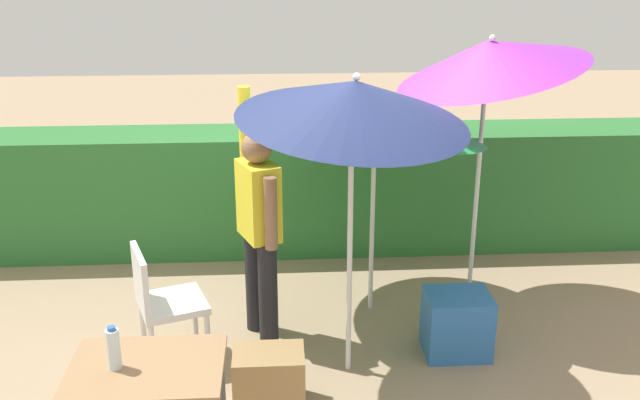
{
  "coord_description": "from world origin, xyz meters",
  "views": [
    {
      "loc": [
        -0.3,
        -4.47,
        2.82
      ],
      "look_at": [
        0.0,
        0.3,
        1.1
      ],
      "focal_mm": 39.95,
      "sensor_mm": 36.0,
      "label": 1
    }
  ],
  "objects_px": {
    "umbrella_orange": "(372,117)",
    "chair_plastic": "(162,300)",
    "umbrella_rainbow": "(489,58)",
    "umbrella_yellow": "(354,102)",
    "cooler_box": "(457,324)",
    "person_vendor": "(259,222)",
    "crate_cardboard": "(269,379)",
    "folding_table": "(148,381)",
    "bottle_water": "(114,348)"
  },
  "relations": [
    {
      "from": "person_vendor",
      "to": "chair_plastic",
      "type": "xyz_separation_m",
      "value": [
        -0.68,
        -0.34,
        -0.42
      ]
    },
    {
      "from": "umbrella_rainbow",
      "to": "umbrella_yellow",
      "type": "relative_size",
      "value": 1.08
    },
    {
      "from": "crate_cardboard",
      "to": "bottle_water",
      "type": "height_order",
      "value": "bottle_water"
    },
    {
      "from": "person_vendor",
      "to": "bottle_water",
      "type": "bearing_deg",
      "value": -114.48
    },
    {
      "from": "person_vendor",
      "to": "umbrella_orange",
      "type": "bearing_deg",
      "value": 25.92
    },
    {
      "from": "cooler_box",
      "to": "bottle_water",
      "type": "bearing_deg",
      "value": -149.56
    },
    {
      "from": "umbrella_rainbow",
      "to": "umbrella_orange",
      "type": "bearing_deg",
      "value": -175.93
    },
    {
      "from": "umbrella_yellow",
      "to": "crate_cardboard",
      "type": "distance_m",
      "value": 1.84
    },
    {
      "from": "umbrella_orange",
      "to": "cooler_box",
      "type": "distance_m",
      "value": 1.65
    },
    {
      "from": "umbrella_orange",
      "to": "cooler_box",
      "type": "height_order",
      "value": "umbrella_orange"
    },
    {
      "from": "crate_cardboard",
      "to": "umbrella_orange",
      "type": "bearing_deg",
      "value": 58.17
    },
    {
      "from": "umbrella_yellow",
      "to": "chair_plastic",
      "type": "bearing_deg",
      "value": 174.44
    },
    {
      "from": "umbrella_rainbow",
      "to": "folding_table",
      "type": "xyz_separation_m",
      "value": [
        -2.3,
        -2.04,
        -1.35
      ]
    },
    {
      "from": "person_vendor",
      "to": "bottle_water",
      "type": "height_order",
      "value": "person_vendor"
    },
    {
      "from": "cooler_box",
      "to": "chair_plastic",
      "type": "bearing_deg",
      "value": -179.31
    },
    {
      "from": "crate_cardboard",
      "to": "folding_table",
      "type": "distance_m",
      "value": 1.04
    },
    {
      "from": "umbrella_rainbow",
      "to": "person_vendor",
      "type": "distance_m",
      "value": 2.11
    },
    {
      "from": "person_vendor",
      "to": "cooler_box",
      "type": "distance_m",
      "value": 1.61
    },
    {
      "from": "cooler_box",
      "to": "crate_cardboard",
      "type": "relative_size",
      "value": 1.03
    },
    {
      "from": "umbrella_orange",
      "to": "crate_cardboard",
      "type": "height_order",
      "value": "umbrella_orange"
    },
    {
      "from": "person_vendor",
      "to": "folding_table",
      "type": "xyz_separation_m",
      "value": [
        -0.56,
        -1.56,
        -0.26
      ]
    },
    {
      "from": "umbrella_yellow",
      "to": "cooler_box",
      "type": "distance_m",
      "value": 1.86
    },
    {
      "from": "umbrella_orange",
      "to": "umbrella_yellow",
      "type": "xyz_separation_m",
      "value": [
        -0.24,
        -0.89,
        0.3
      ]
    },
    {
      "from": "umbrella_yellow",
      "to": "person_vendor",
      "type": "height_order",
      "value": "umbrella_yellow"
    },
    {
      "from": "crate_cardboard",
      "to": "folding_table",
      "type": "bearing_deg",
      "value": -132.08
    },
    {
      "from": "person_vendor",
      "to": "folding_table",
      "type": "distance_m",
      "value": 1.68
    },
    {
      "from": "umbrella_orange",
      "to": "person_vendor",
      "type": "distance_m",
      "value": 1.16
    },
    {
      "from": "person_vendor",
      "to": "crate_cardboard",
      "type": "bearing_deg",
      "value": -86.23
    },
    {
      "from": "umbrella_orange",
      "to": "cooler_box",
      "type": "relative_size",
      "value": 4.15
    },
    {
      "from": "folding_table",
      "to": "bottle_water",
      "type": "distance_m",
      "value": 0.26
    },
    {
      "from": "crate_cardboard",
      "to": "umbrella_rainbow",
      "type": "bearing_deg",
      "value": 38.89
    },
    {
      "from": "umbrella_rainbow",
      "to": "cooler_box",
      "type": "height_order",
      "value": "umbrella_rainbow"
    },
    {
      "from": "bottle_water",
      "to": "crate_cardboard",
      "type": "bearing_deg",
      "value": 41.98
    },
    {
      "from": "bottle_water",
      "to": "cooler_box",
      "type": "bearing_deg",
      "value": 30.44
    },
    {
      "from": "person_vendor",
      "to": "crate_cardboard",
      "type": "xyz_separation_m",
      "value": [
        0.06,
        -0.87,
        -0.74
      ]
    },
    {
      "from": "crate_cardboard",
      "to": "folding_table",
      "type": "height_order",
      "value": "folding_table"
    },
    {
      "from": "umbrella_rainbow",
      "to": "bottle_water",
      "type": "distance_m",
      "value": 3.39
    },
    {
      "from": "person_vendor",
      "to": "bottle_water",
      "type": "relative_size",
      "value": 7.83
    },
    {
      "from": "umbrella_rainbow",
      "to": "cooler_box",
      "type": "xyz_separation_m",
      "value": [
        -0.32,
        -0.8,
        -1.79
      ]
    },
    {
      "from": "umbrella_rainbow",
      "to": "cooler_box",
      "type": "distance_m",
      "value": 1.99
    },
    {
      "from": "umbrella_yellow",
      "to": "umbrella_rainbow",
      "type": "bearing_deg",
      "value": 40.43
    },
    {
      "from": "chair_plastic",
      "to": "folding_table",
      "type": "height_order",
      "value": "chair_plastic"
    },
    {
      "from": "umbrella_orange",
      "to": "umbrella_yellow",
      "type": "height_order",
      "value": "umbrella_yellow"
    },
    {
      "from": "umbrella_rainbow",
      "to": "umbrella_yellow",
      "type": "height_order",
      "value": "umbrella_rainbow"
    },
    {
      "from": "umbrella_orange",
      "to": "chair_plastic",
      "type": "relative_size",
      "value": 2.17
    },
    {
      "from": "person_vendor",
      "to": "chair_plastic",
      "type": "distance_m",
      "value": 0.87
    },
    {
      "from": "crate_cardboard",
      "to": "bottle_water",
      "type": "distance_m",
      "value": 1.24
    },
    {
      "from": "umbrella_yellow",
      "to": "chair_plastic",
      "type": "relative_size",
      "value": 2.43
    },
    {
      "from": "umbrella_yellow",
      "to": "folding_table",
      "type": "xyz_separation_m",
      "value": [
        -1.18,
        -1.09,
        -1.23
      ]
    },
    {
      "from": "chair_plastic",
      "to": "umbrella_yellow",
      "type": "bearing_deg",
      "value": -5.56
    }
  ]
}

